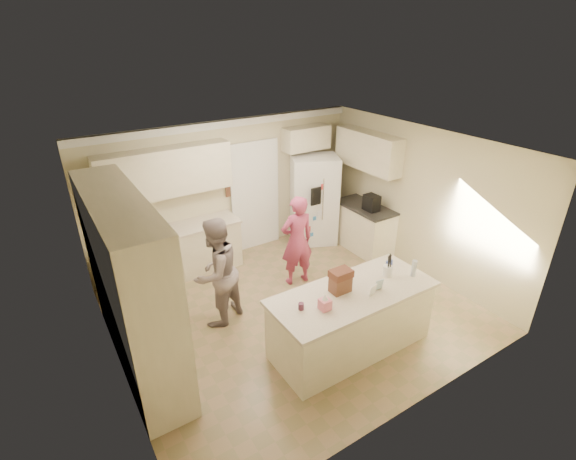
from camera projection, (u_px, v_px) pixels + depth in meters
floor at (294, 311)px, 6.62m from camera, size 5.20×4.60×0.02m
ceiling at (296, 149)px, 5.47m from camera, size 5.20×4.60×0.02m
wall_back at (227, 190)px, 7.79m from camera, size 5.20×0.02×2.60m
wall_front at (418, 324)px, 4.29m from camera, size 5.20×0.02×2.60m
wall_left at (106, 293)px, 4.79m from camera, size 0.02×4.60×2.60m
wall_right at (419, 201)px, 7.30m from camera, size 0.02×4.60×2.60m
crown_back at (224, 124)px, 7.21m from camera, size 5.20×0.08×0.12m
pantry_bank at (131, 286)px, 5.14m from camera, size 0.60×2.60×2.35m
back_base_cab at (179, 253)px, 7.38m from camera, size 2.20×0.60×0.88m
back_countertop at (176, 230)px, 7.17m from camera, size 2.24×0.63×0.04m
back_upper_cab at (166, 172)px, 6.84m from camera, size 2.20×0.35×0.80m
doorway_opening at (255, 197)px, 8.15m from camera, size 0.90×0.06×2.10m
doorway_casing at (255, 198)px, 8.12m from camera, size 1.02×0.03×2.22m
wall_frame_upper at (228, 178)px, 7.66m from camera, size 0.15×0.02×0.20m
wall_frame_lower at (229, 191)px, 7.78m from camera, size 0.15×0.02×0.20m
refrigerator at (314, 200)px, 8.41m from camera, size 1.11×1.01×1.80m
fridge_seam at (324, 206)px, 8.14m from camera, size 0.02×0.02×1.78m
fridge_dispenser at (316, 196)px, 7.91m from camera, size 0.22×0.03×0.35m
fridge_handle_l at (323, 199)px, 8.04m from camera, size 0.02×0.02×0.85m
fridge_handle_r at (327, 198)px, 8.08m from camera, size 0.02×0.02×0.85m
over_fridge_cab at (306, 138)px, 8.10m from camera, size 0.95×0.35×0.45m
right_base_cab at (364, 228)px, 8.29m from camera, size 0.60×1.20×0.88m
right_countertop at (365, 207)px, 8.08m from camera, size 0.63×1.24×0.04m
right_upper_cab at (368, 151)px, 7.83m from camera, size 0.35×1.50×0.70m
coffee_maker at (372, 203)px, 7.83m from camera, size 0.22×0.28×0.30m
island_base at (351, 321)px, 5.69m from camera, size 2.20×0.90×0.88m
island_top at (353, 293)px, 5.48m from camera, size 2.28×0.96×0.05m
utensil_crock at (387, 271)px, 5.79m from camera, size 0.13×0.13×0.15m
tissue_box at (325, 304)px, 5.10m from camera, size 0.13×0.13×0.14m
tissue_plume at (325, 297)px, 5.05m from camera, size 0.08×0.08×0.08m
dollhouse_body at (340, 284)px, 5.43m from camera, size 0.26×0.18×0.22m
dollhouse_roof at (341, 274)px, 5.36m from camera, size 0.28×0.20×0.10m
jam_jar at (301, 306)px, 5.10m from camera, size 0.07×0.07×0.09m
greeting_card_a at (373, 290)px, 5.36m from camera, size 0.12×0.06×0.16m
greeting_card_b at (379, 285)px, 5.47m from camera, size 0.12×0.05×0.16m
water_bottle at (414, 268)px, 5.76m from camera, size 0.07×0.07×0.24m
shaker_salt at (387, 264)px, 6.01m from camera, size 0.05×0.05×0.09m
shaker_pepper at (391, 263)px, 6.05m from camera, size 0.05×0.05×0.09m
teen_boy at (216, 273)px, 6.04m from camera, size 1.02×0.93×1.69m
teen_girl at (297, 241)px, 7.02m from camera, size 0.63×0.45×1.61m
fridge_magnets at (325, 206)px, 8.13m from camera, size 0.76×0.02×1.44m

